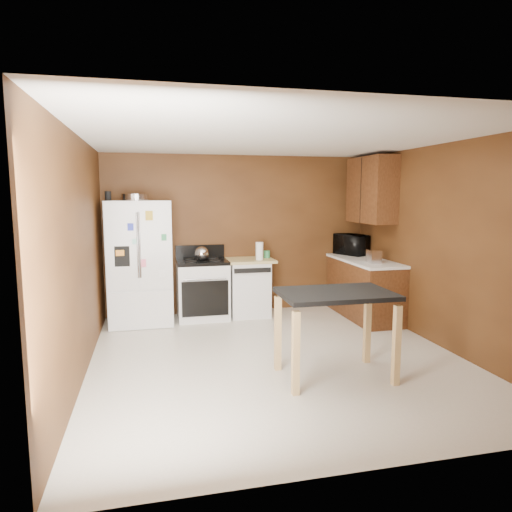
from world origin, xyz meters
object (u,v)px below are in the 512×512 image
object	(u,v)px
island	(335,306)
dishwasher	(248,287)
paper_towel	(259,251)
gas_range	(203,288)
microwave	(351,245)
toaster	(374,256)
roasting_pan	(135,197)
pen_cup	(108,196)
refrigerator	(140,263)
kettle	(202,254)
green_canister	(267,254)

from	to	relation	value
island	dishwasher	bearing A→B (deg)	97.61
paper_towel	island	size ratio (longest dim) A/B	0.24
gas_range	microwave	bearing A→B (deg)	2.05
toaster	microwave	bearing A→B (deg)	93.22
roasting_pan	microwave	distance (m)	3.51
gas_range	pen_cup	bearing A→B (deg)	-174.07
paper_towel	toaster	xyz separation A→B (m)	(1.54, -0.74, -0.03)
refrigerator	paper_towel	bearing A→B (deg)	-1.01
toaster	roasting_pan	bearing A→B (deg)	174.61
toaster	microwave	distance (m)	0.92
microwave	toaster	bearing A→B (deg)	151.87
microwave	pen_cup	bearing A→B (deg)	69.45
kettle	island	size ratio (longest dim) A/B	0.19
roasting_pan	island	size ratio (longest dim) A/B	0.33
microwave	gas_range	world-z (taller)	microwave
toaster	microwave	size ratio (longest dim) A/B	0.45
refrigerator	island	distance (m)	3.22
pen_cup	microwave	world-z (taller)	pen_cup
toaster	gas_range	bearing A→B (deg)	168.43
kettle	green_canister	world-z (taller)	kettle
roasting_pan	pen_cup	distance (m)	0.37
roasting_pan	kettle	world-z (taller)	roasting_pan
pen_cup	island	distance (m)	3.60
pen_cup	toaster	bearing A→B (deg)	-10.54
roasting_pan	refrigerator	size ratio (longest dim) A/B	0.21
pen_cup	refrigerator	world-z (taller)	pen_cup
roasting_pan	kettle	distance (m)	1.26
kettle	island	xyz separation A→B (m)	(1.08, -2.54, -0.25)
roasting_pan	kettle	bearing A→B (deg)	0.67
roasting_pan	toaster	bearing A→B (deg)	-12.80
paper_towel	pen_cup	bearing A→B (deg)	-178.85
pen_cup	gas_range	size ratio (longest dim) A/B	0.12
green_canister	dishwasher	bearing A→B (deg)	-168.06
microwave	gas_range	bearing A→B (deg)	68.10
toaster	dishwasher	size ratio (longest dim) A/B	0.28
roasting_pan	gas_range	bearing A→B (deg)	4.01
green_canister	dishwasher	xyz separation A→B (m)	(-0.31, -0.07, -0.49)
pen_cup	gas_range	distance (m)	1.92
microwave	island	distance (m)	3.04
microwave	island	world-z (taller)	microwave
dishwasher	kettle	bearing A→B (deg)	-173.78
roasting_pan	pen_cup	size ratio (longest dim) A/B	2.91
microwave	dishwasher	size ratio (longest dim) A/B	0.62
green_canister	island	size ratio (longest dim) A/B	0.10
refrigerator	dishwasher	size ratio (longest dim) A/B	2.02
toaster	microwave	world-z (taller)	microwave
dishwasher	roasting_pan	bearing A→B (deg)	-176.89
roasting_pan	green_canister	bearing A→B (deg)	4.53
toaster	refrigerator	world-z (taller)	refrigerator
gas_range	island	xyz separation A→B (m)	(1.07, -2.59, 0.30)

